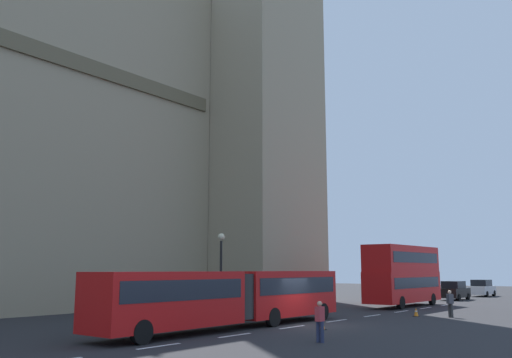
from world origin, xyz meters
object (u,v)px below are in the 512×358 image
at_px(articulated_bus, 232,294).
at_px(street_lamp, 221,269).
at_px(traffic_cone_middle, 416,312).
at_px(sedan_lead, 454,291).
at_px(sedan_trailing, 482,288).
at_px(double_decker_bus, 403,273).
at_px(traffic_cone_west, 322,324).
at_px(pedestrian_by_kerb, 450,303).
at_px(pedestrian_near_cones, 320,320).

height_order(articulated_bus, street_lamp, street_lamp).
distance_m(traffic_cone_middle, street_lamp, 12.96).
height_order(traffic_cone_middle, street_lamp, street_lamp).
distance_m(sedan_lead, sedan_trailing, 9.30).
height_order(double_decker_bus, street_lamp, street_lamp).
relative_size(articulated_bus, traffic_cone_middle, 29.02).
xyz_separation_m(traffic_cone_west, pedestrian_by_kerb, (11.15, -2.61, 0.63)).
xyz_separation_m(traffic_cone_middle, pedestrian_near_cones, (-14.72, -1.91, 0.63)).
bearing_deg(articulated_bus, pedestrian_by_kerb, -25.57).
xyz_separation_m(traffic_cone_west, traffic_cone_middle, (10.55, -0.58, 0.00)).
xyz_separation_m(sedan_lead, sedan_trailing, (9.30, 0.04, 0.00)).
xyz_separation_m(articulated_bus, double_decker_bus, (21.44, 0.00, 0.96)).
distance_m(sedan_lead, traffic_cone_middle, 21.34).
height_order(double_decker_bus, pedestrian_near_cones, double_decker_bus).
bearing_deg(pedestrian_near_cones, traffic_cone_middle, 7.39).
relative_size(articulated_bus, sedan_lead, 3.83).
bearing_deg(sedan_trailing, street_lamp, 173.61).
xyz_separation_m(articulated_bus, pedestrian_by_kerb, (13.61, -6.51, -0.83)).
bearing_deg(double_decker_bus, pedestrian_near_cones, -164.58).
distance_m(articulated_bus, double_decker_bus, 21.47).
bearing_deg(sedan_trailing, sedan_lead, -179.76).
bearing_deg(sedan_lead, pedestrian_by_kerb, -161.92).
relative_size(sedan_lead, pedestrian_by_kerb, 2.60).
xyz_separation_m(sedan_trailing, traffic_cone_west, (-40.68, -4.03, -0.63)).
distance_m(pedestrian_near_cones, pedestrian_by_kerb, 15.33).
distance_m(double_decker_bus, pedestrian_by_kerb, 10.35).
xyz_separation_m(double_decker_bus, traffic_cone_middle, (-8.44, -4.48, -2.43)).
bearing_deg(street_lamp, traffic_cone_west, -101.03).
height_order(double_decker_bus, sedan_trailing, double_decker_bus).
bearing_deg(articulated_bus, traffic_cone_middle, -19.00).
height_order(double_decker_bus, sedan_lead, double_decker_bus).
height_order(sedan_lead, traffic_cone_middle, sedan_lead).
bearing_deg(sedan_lead, traffic_cone_west, -172.75).
height_order(sedan_trailing, street_lamp, street_lamp).
bearing_deg(traffic_cone_west, pedestrian_near_cones, -149.18).
bearing_deg(sedan_trailing, traffic_cone_middle, -171.30).
height_order(sedan_lead, pedestrian_near_cones, sedan_lead).
distance_m(sedan_lead, pedestrian_near_cones, 36.14).
bearing_deg(sedan_trailing, pedestrian_near_cones, -171.73).
bearing_deg(pedestrian_by_kerb, traffic_cone_middle, 106.51).
relative_size(double_decker_bus, traffic_cone_middle, 17.15).
distance_m(traffic_cone_west, traffic_cone_middle, 10.57).
distance_m(traffic_cone_west, street_lamp, 9.00).
bearing_deg(articulated_bus, sedan_lead, 0.16).
relative_size(articulated_bus, sedan_trailing, 3.83).
bearing_deg(pedestrian_by_kerb, articulated_bus, 154.43).
bearing_deg(street_lamp, traffic_cone_middle, -45.23).
bearing_deg(double_decker_bus, articulated_bus, -179.99).
xyz_separation_m(sedan_trailing, traffic_cone_middle, (-30.13, -4.61, -0.63)).
distance_m(articulated_bus, sedan_trailing, 43.14).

